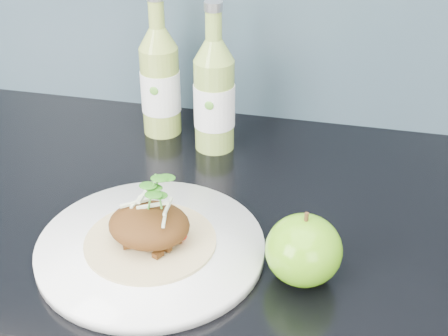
{
  "coord_description": "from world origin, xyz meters",
  "views": [
    {
      "loc": [
        0.22,
        0.99,
        1.4
      ],
      "look_at": [
        0.07,
        1.63,
        1.0
      ],
      "focal_mm": 50.0,
      "sensor_mm": 36.0,
      "label": 1
    }
  ],
  "objects": [
    {
      "name": "dinner_plate",
      "position": [
        -0.01,
        1.57,
        0.91
      ],
      "size": [
        0.31,
        0.31,
        0.02
      ],
      "color": "white",
      "rests_on": "kitchen_counter"
    },
    {
      "name": "cider_bottle_left",
      "position": [
        -0.1,
        1.88,
        0.99
      ],
      "size": [
        0.08,
        0.08,
        0.24
      ],
      "rotation": [
        0.0,
        0.0,
        0.34
      ],
      "color": "#93AA46",
      "rests_on": "kitchen_counter"
    },
    {
      "name": "green_apple",
      "position": [
        0.18,
        1.56,
        0.94
      ],
      "size": [
        0.1,
        0.1,
        0.09
      ],
      "rotation": [
        0.0,
        0.0,
        0.1
      ],
      "color": "#5E9410",
      "rests_on": "kitchen_counter"
    },
    {
      "name": "cider_bottle_right",
      "position": [
        -0.0,
        1.85,
        0.99
      ],
      "size": [
        0.07,
        0.07,
        0.24
      ],
      "rotation": [
        0.0,
        0.0,
        -0.13
      ],
      "color": "#8BA946",
      "rests_on": "kitchen_counter"
    },
    {
      "name": "pork_taco",
      "position": [
        -0.01,
        1.57,
        0.95
      ],
      "size": [
        0.16,
        0.16,
        0.1
      ],
      "color": "tan",
      "rests_on": "dinner_plate"
    }
  ]
}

